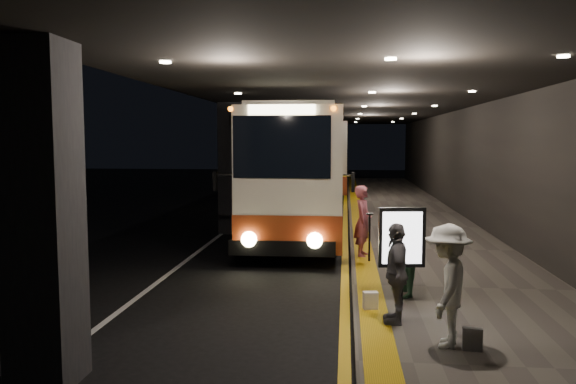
{
  "coord_description": "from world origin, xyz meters",
  "views": [
    {
      "loc": [
        2.34,
        -14.73,
        3.16
      ],
      "look_at": [
        0.73,
        0.89,
        1.7
      ],
      "focal_mm": 35.0,
      "sensor_mm": 36.0,
      "label": 1
    }
  ],
  "objects_px": {
    "passenger_boarding": "(363,221)",
    "bag_polka": "(472,339)",
    "coach_main": "(302,176)",
    "passenger_waiting_grey": "(396,273)",
    "info_sign": "(402,239)",
    "bag_plain": "(370,301)",
    "passenger_waiting_white": "(447,285)",
    "stanchion_post": "(369,238)",
    "coach_second": "(320,160)",
    "passenger_waiting_green": "(402,253)"
  },
  "relations": [
    {
      "from": "passenger_waiting_white",
      "to": "bag_plain",
      "type": "bearing_deg",
      "value": -131.5
    },
    {
      "from": "passenger_boarding",
      "to": "info_sign",
      "type": "distance_m",
      "value": 4.34
    },
    {
      "from": "coach_second",
      "to": "passenger_waiting_green",
      "type": "bearing_deg",
      "value": -85.95
    },
    {
      "from": "bag_polka",
      "to": "bag_plain",
      "type": "height_order",
      "value": "bag_polka"
    },
    {
      "from": "stanchion_post",
      "to": "bag_polka",
      "type": "bearing_deg",
      "value": -78.06
    },
    {
      "from": "coach_main",
      "to": "passenger_waiting_green",
      "type": "bearing_deg",
      "value": -74.38
    },
    {
      "from": "stanchion_post",
      "to": "info_sign",
      "type": "bearing_deg",
      "value": -83.3
    },
    {
      "from": "passenger_waiting_white",
      "to": "bag_plain",
      "type": "xyz_separation_m",
      "value": [
        -1.03,
        1.65,
        -0.74
      ]
    },
    {
      "from": "passenger_boarding",
      "to": "info_sign",
      "type": "xyz_separation_m",
      "value": [
        0.57,
        -4.29,
        0.29
      ]
    },
    {
      "from": "passenger_boarding",
      "to": "passenger_waiting_green",
      "type": "height_order",
      "value": "passenger_boarding"
    },
    {
      "from": "passenger_waiting_grey",
      "to": "passenger_waiting_white",
      "type": "bearing_deg",
      "value": 34.53
    },
    {
      "from": "coach_second",
      "to": "stanchion_post",
      "type": "distance_m",
      "value": 20.44
    },
    {
      "from": "passenger_waiting_white",
      "to": "info_sign",
      "type": "distance_m",
      "value": 2.1
    },
    {
      "from": "coach_main",
      "to": "passenger_waiting_green",
      "type": "relative_size",
      "value": 7.65
    },
    {
      "from": "passenger_waiting_green",
      "to": "stanchion_post",
      "type": "relative_size",
      "value": 1.41
    },
    {
      "from": "coach_main",
      "to": "bag_plain",
      "type": "xyz_separation_m",
      "value": [
        1.96,
        -9.58,
        -1.61
      ]
    },
    {
      "from": "coach_main",
      "to": "passenger_waiting_white",
      "type": "relative_size",
      "value": 7.15
    },
    {
      "from": "coach_second",
      "to": "stanchion_post",
      "type": "xyz_separation_m",
      "value": [
        2.15,
        -20.29,
        -1.22
      ]
    },
    {
      "from": "passenger_waiting_grey",
      "to": "info_sign",
      "type": "height_order",
      "value": "info_sign"
    },
    {
      "from": "passenger_boarding",
      "to": "passenger_waiting_white",
      "type": "relative_size",
      "value": 1.02
    },
    {
      "from": "bag_plain",
      "to": "info_sign",
      "type": "height_order",
      "value": "info_sign"
    },
    {
      "from": "bag_plain",
      "to": "info_sign",
      "type": "xyz_separation_m",
      "value": [
        0.57,
        0.37,
        1.05
      ]
    },
    {
      "from": "passenger_waiting_white",
      "to": "info_sign",
      "type": "relative_size",
      "value": 1.0
    },
    {
      "from": "info_sign",
      "to": "passenger_waiting_grey",
      "type": "bearing_deg",
      "value": -107.38
    },
    {
      "from": "coach_second",
      "to": "coach_main",
      "type": "bearing_deg",
      "value": -92.24
    },
    {
      "from": "info_sign",
      "to": "bag_polka",
      "type": "bearing_deg",
      "value": -77.01
    },
    {
      "from": "coach_main",
      "to": "passenger_waiting_grey",
      "type": "xyz_separation_m",
      "value": [
        2.34,
        -10.26,
        -0.93
      ]
    },
    {
      "from": "passenger_boarding",
      "to": "passenger_waiting_grey",
      "type": "bearing_deg",
      "value": -168.71
    },
    {
      "from": "stanchion_post",
      "to": "coach_main",
      "type": "bearing_deg",
      "value": 110.65
    },
    {
      "from": "passenger_waiting_white",
      "to": "stanchion_post",
      "type": "relative_size",
      "value": 1.51
    },
    {
      "from": "bag_plain",
      "to": "stanchion_post",
      "type": "relative_size",
      "value": 0.27
    },
    {
      "from": "passenger_waiting_green",
      "to": "stanchion_post",
      "type": "height_order",
      "value": "passenger_waiting_green"
    },
    {
      "from": "passenger_waiting_white",
      "to": "bag_polka",
      "type": "relative_size",
      "value": 5.45
    },
    {
      "from": "passenger_waiting_green",
      "to": "info_sign",
      "type": "distance_m",
      "value": 0.67
    },
    {
      "from": "passenger_boarding",
      "to": "stanchion_post",
      "type": "height_order",
      "value": "passenger_boarding"
    },
    {
      "from": "coach_second",
      "to": "bag_plain",
      "type": "distance_m",
      "value": 24.42
    },
    {
      "from": "passenger_waiting_grey",
      "to": "bag_polka",
      "type": "relative_size",
      "value": 5.04
    },
    {
      "from": "coach_main",
      "to": "passenger_waiting_white",
      "type": "height_order",
      "value": "coach_main"
    },
    {
      "from": "passenger_waiting_white",
      "to": "passenger_waiting_grey",
      "type": "relative_size",
      "value": 1.08
    },
    {
      "from": "bag_plain",
      "to": "bag_polka",
      "type": "bearing_deg",
      "value": -52.89
    },
    {
      "from": "passenger_waiting_white",
      "to": "passenger_waiting_grey",
      "type": "bearing_deg",
      "value": -129.75
    },
    {
      "from": "passenger_waiting_grey",
      "to": "bag_polka",
      "type": "xyz_separation_m",
      "value": [
        0.99,
        -1.14,
        -0.67
      ]
    },
    {
      "from": "coach_second",
      "to": "info_sign",
      "type": "distance_m",
      "value": 24.05
    },
    {
      "from": "passenger_boarding",
      "to": "coach_second",
      "type": "bearing_deg",
      "value": 13.05
    },
    {
      "from": "passenger_boarding",
      "to": "bag_plain",
      "type": "height_order",
      "value": "passenger_boarding"
    },
    {
      "from": "coach_main",
      "to": "passenger_waiting_grey",
      "type": "relative_size",
      "value": 7.74
    },
    {
      "from": "coach_main",
      "to": "stanchion_post",
      "type": "bearing_deg",
      "value": -70.45
    },
    {
      "from": "passenger_boarding",
      "to": "bag_polka",
      "type": "bearing_deg",
      "value": -160.82
    },
    {
      "from": "coach_main",
      "to": "bag_polka",
      "type": "distance_m",
      "value": 11.98
    },
    {
      "from": "coach_second",
      "to": "passenger_waiting_white",
      "type": "relative_size",
      "value": 7.29
    }
  ]
}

